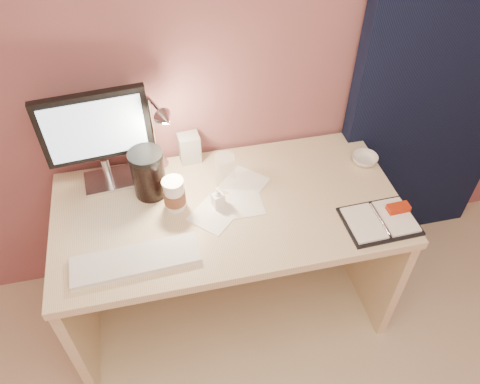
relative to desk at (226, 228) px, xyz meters
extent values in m
plane|color=#A05D5E|center=(0.00, 0.30, 0.75)|extent=(3.50, 0.00, 3.50)
cube|color=black|center=(1.05, 0.24, 0.60)|extent=(0.85, 0.08, 2.20)
cube|color=beige|center=(0.00, -0.07, 0.21)|extent=(1.40, 0.70, 0.04)
cube|color=beige|center=(-0.68, -0.07, -0.16)|extent=(0.04, 0.66, 0.69)
cube|color=beige|center=(0.68, -0.07, -0.16)|extent=(0.04, 0.66, 0.69)
cube|color=beige|center=(0.00, 0.26, -0.10)|extent=(1.32, 0.03, 0.55)
cube|color=silver|center=(-0.46, 0.18, 0.23)|extent=(0.22, 0.16, 0.01)
cylinder|color=silver|center=(-0.46, 0.18, 0.29)|extent=(0.03, 0.03, 0.11)
cube|color=black|center=(-0.46, 0.18, 0.52)|extent=(0.42, 0.07, 0.29)
cube|color=#BBDDFF|center=(-0.46, 0.15, 0.52)|extent=(0.37, 0.04, 0.25)
cube|color=white|center=(-0.38, -0.27, 0.24)|extent=(0.47, 0.16, 0.02)
cube|color=black|center=(0.56, -0.29, 0.23)|extent=(0.29, 0.22, 0.01)
cube|color=white|center=(0.49, -0.29, 0.24)|extent=(0.13, 0.19, 0.01)
cube|color=white|center=(0.63, -0.29, 0.24)|extent=(0.13, 0.19, 0.01)
cube|color=#B1270F|center=(0.65, -0.26, 0.26)|extent=(0.09, 0.05, 0.02)
cube|color=white|center=(0.09, 0.04, 0.23)|extent=(0.23, 0.23, 0.00)
cube|color=white|center=(0.07, -0.08, 0.23)|extent=(0.14, 0.14, 0.00)
cube|color=white|center=(-0.07, -0.11, 0.23)|extent=(0.22, 0.22, 0.00)
cylinder|color=white|center=(-0.21, -0.03, 0.29)|extent=(0.08, 0.08, 0.13)
cylinder|color=brown|center=(-0.21, -0.03, 0.28)|extent=(0.09, 0.09, 0.05)
cylinder|color=white|center=(-0.21, -0.03, 0.36)|extent=(0.09, 0.09, 0.01)
cylinder|color=white|center=(0.02, 0.06, 0.30)|extent=(0.08, 0.08, 0.14)
imported|color=silver|center=(0.64, 0.05, 0.24)|extent=(0.14, 0.14, 0.04)
imported|color=white|center=(-0.04, -0.07, 0.27)|extent=(0.06, 0.06, 0.10)
cylinder|color=black|center=(-0.29, 0.07, 0.32)|extent=(0.13, 0.13, 0.19)
cube|color=#B0B0AC|center=(-0.11, 0.24, 0.29)|extent=(0.10, 0.08, 0.13)
cylinder|color=silver|center=(-0.25, 0.23, 0.23)|extent=(0.09, 0.09, 0.01)
cylinder|color=silver|center=(-0.25, 0.23, 0.41)|extent=(0.01, 0.01, 0.34)
cone|color=silver|center=(-0.30, 0.08, 0.57)|extent=(0.08, 0.08, 0.07)
camera|label=1|loc=(-0.24, -1.34, 1.60)|focal=35.00mm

